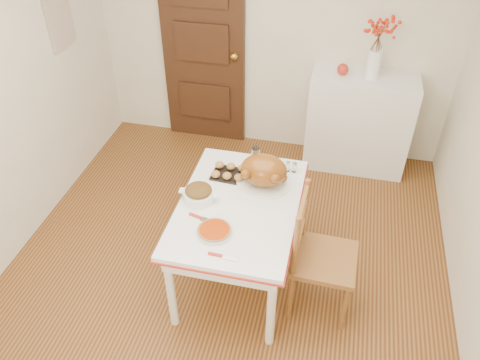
% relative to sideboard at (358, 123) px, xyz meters
% --- Properties ---
extents(floor, '(3.50, 4.00, 0.00)m').
position_rel_sideboard_xyz_m(floor, '(-0.92, -1.78, -0.49)').
color(floor, '#4D2611').
rests_on(floor, ground).
extents(wall_back, '(3.50, 0.00, 2.50)m').
position_rel_sideboard_xyz_m(wall_back, '(-0.92, 0.22, 0.76)').
color(wall_back, beige).
rests_on(wall_back, ground).
extents(door_back, '(0.85, 0.06, 2.06)m').
position_rel_sideboard_xyz_m(door_back, '(-1.62, 0.19, 0.54)').
color(door_back, '#331B0F').
rests_on(door_back, ground).
extents(photo_board, '(0.03, 0.35, 0.45)m').
position_rel_sideboard_xyz_m(photo_board, '(-2.65, -0.58, 1.01)').
color(photo_board, beige).
rests_on(photo_board, ground).
extents(sideboard, '(0.99, 0.44, 0.99)m').
position_rel_sideboard_xyz_m(sideboard, '(0.00, 0.00, 0.00)').
color(sideboard, white).
rests_on(sideboard, floor).
extents(kitchen_table, '(0.86, 1.25, 0.75)m').
position_rel_sideboard_xyz_m(kitchen_table, '(-0.81, -1.72, -0.12)').
color(kitchen_table, white).
rests_on(kitchen_table, floor).
extents(chair_oak, '(0.46, 0.46, 1.00)m').
position_rel_sideboard_xyz_m(chair_oak, '(-0.16, -1.85, 0.01)').
color(chair_oak, '#9C5E2C').
rests_on(chair_oak, floor).
extents(berry_vase, '(0.28, 0.28, 0.55)m').
position_rel_sideboard_xyz_m(berry_vase, '(0.04, 0.00, 0.77)').
color(berry_vase, white).
rests_on(berry_vase, sideboard).
extents(apple, '(0.11, 0.11, 0.11)m').
position_rel_sideboard_xyz_m(apple, '(-0.22, 0.00, 0.55)').
color(apple, '#B0261A').
rests_on(apple, sideboard).
extents(turkey_platter, '(0.46, 0.40, 0.25)m').
position_rel_sideboard_xyz_m(turkey_platter, '(-0.68, -1.47, 0.38)').
color(turkey_platter, brown).
rests_on(turkey_platter, kitchen_table).
extents(pumpkin_pie, '(0.29, 0.29, 0.05)m').
position_rel_sideboard_xyz_m(pumpkin_pie, '(-0.90, -2.04, 0.28)').
color(pumpkin_pie, '#A12C02').
rests_on(pumpkin_pie, kitchen_table).
extents(stuffing_dish, '(0.35, 0.31, 0.11)m').
position_rel_sideboard_xyz_m(stuffing_dish, '(-1.09, -1.73, 0.31)').
color(stuffing_dish, '#533D1A').
rests_on(stuffing_dish, kitchen_table).
extents(rolls_tray, '(0.27, 0.21, 0.07)m').
position_rel_sideboard_xyz_m(rolls_tray, '(-0.95, -1.41, 0.29)').
color(rolls_tray, '#A97F36').
rests_on(rolls_tray, kitchen_table).
extents(pie_server, '(0.20, 0.06, 0.01)m').
position_rel_sideboard_xyz_m(pie_server, '(-0.79, -2.23, 0.26)').
color(pie_server, silver).
rests_on(pie_server, kitchen_table).
extents(carving_knife, '(0.27, 0.13, 0.01)m').
position_rel_sideboard_xyz_m(carving_knife, '(-0.98, -1.93, 0.26)').
color(carving_knife, silver).
rests_on(carving_knife, kitchen_table).
extents(drinking_glass, '(0.08, 0.08, 0.12)m').
position_rel_sideboard_xyz_m(drinking_glass, '(-0.80, -1.18, 0.31)').
color(drinking_glass, white).
rests_on(drinking_glass, kitchen_table).
extents(shaker_pair, '(0.09, 0.06, 0.08)m').
position_rel_sideboard_xyz_m(shaker_pair, '(-0.50, -1.26, 0.30)').
color(shaker_pair, white).
rests_on(shaker_pair, kitchen_table).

